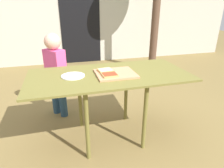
# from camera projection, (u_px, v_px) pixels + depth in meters

# --- Properties ---
(ground_plane) EXTENTS (16.00, 16.00, 0.00)m
(ground_plane) POSITION_uv_depth(u_px,v_px,m) (110.00, 135.00, 2.13)
(ground_plane) COLOR olive
(house_wall_back) EXTENTS (8.00, 0.20, 2.40)m
(house_wall_back) POSITION_uv_depth(u_px,v_px,m) (75.00, 10.00, 4.43)
(house_wall_back) COLOR #BCB7A8
(house_wall_back) RESTS_ON ground
(house_door) EXTENTS (0.90, 0.02, 2.00)m
(house_door) POSITION_uv_depth(u_px,v_px,m) (80.00, 19.00, 4.43)
(house_door) COLOR black
(house_door) RESTS_ON ground
(dining_table) EXTENTS (1.52, 0.72, 0.71)m
(dining_table) POSITION_uv_depth(u_px,v_px,m) (109.00, 81.00, 1.89)
(dining_table) COLOR olive
(dining_table) RESTS_ON ground
(cutting_board) EXTENTS (0.37, 0.32, 0.02)m
(cutting_board) POSITION_uv_depth(u_px,v_px,m) (115.00, 74.00, 1.85)
(cutting_board) COLOR tan
(cutting_board) RESTS_ON dining_table
(pizza_slice_near_left) EXTENTS (0.14, 0.12, 0.02)m
(pizza_slice_near_left) POSITION_uv_depth(u_px,v_px,m) (110.00, 75.00, 1.76)
(pizza_slice_near_left) COLOR tan
(pizza_slice_near_left) RESTS_ON cutting_board
(pizza_slice_far_left) EXTENTS (0.15, 0.13, 0.02)m
(pizza_slice_far_left) POSITION_uv_depth(u_px,v_px,m) (105.00, 70.00, 1.88)
(pizza_slice_far_left) COLOR tan
(pizza_slice_far_left) RESTS_ON cutting_board
(plate_white_left) EXTENTS (0.22, 0.22, 0.01)m
(plate_white_left) POSITION_uv_depth(u_px,v_px,m) (73.00, 76.00, 1.80)
(plate_white_left) COLOR silver
(plate_white_left) RESTS_ON dining_table
(child_left) EXTENTS (0.26, 0.27, 1.03)m
(child_left) POSITION_uv_depth(u_px,v_px,m) (56.00, 70.00, 2.32)
(child_left) COLOR navy
(child_left) RESTS_ON ground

